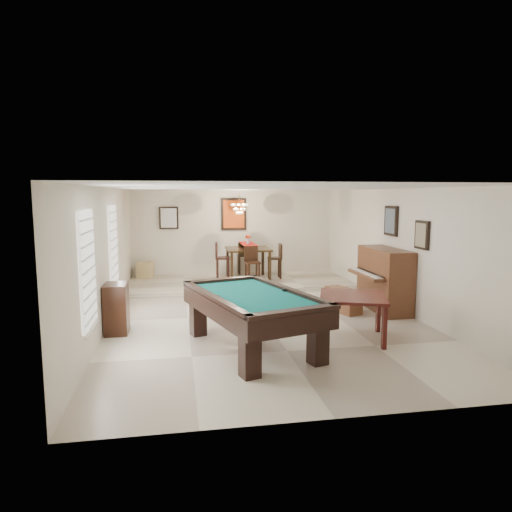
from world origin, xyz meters
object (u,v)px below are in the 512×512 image
object	(u,v)px
apothecary_chest	(116,308)
dining_chair_east	(275,261)
dining_table	(248,261)
corner_bench	(145,270)
dining_chair_north	(244,258)
chandelier	(239,205)
upright_piano	(378,280)
piano_bench	(343,300)
square_table	(352,317)
dining_chair_west	(223,261)
flower_vase	(248,239)
dining_chair_south	(252,265)
pool_table	(252,321)

from	to	relation	value
apothecary_chest	dining_chair_east	distance (m)	5.66
dining_table	corner_bench	xyz separation A→B (m)	(-2.87, 0.66, -0.27)
dining_chair_north	dining_chair_east	size ratio (longest dim) A/B	0.99
chandelier	dining_table	bearing A→B (deg)	43.70
upright_piano	piano_bench	world-z (taller)	upright_piano
corner_bench	chandelier	size ratio (longest dim) A/B	0.82
upright_piano	dining_chair_north	size ratio (longest dim) A/B	1.65
chandelier	apothecary_chest	bearing A→B (deg)	-125.04
square_table	upright_piano	world-z (taller)	upright_piano
dining_chair_west	dining_chair_east	size ratio (longest dim) A/B	1.07
dining_table	flower_vase	world-z (taller)	flower_vase
dining_chair_north	dining_table	bearing A→B (deg)	92.32
dining_chair_west	chandelier	xyz separation A→B (m)	(0.44, -0.25, 1.56)
apothecary_chest	flower_vase	distance (m)	5.27
flower_vase	chandelier	world-z (taller)	chandelier
corner_bench	dining_chair_west	bearing A→B (deg)	-17.23
upright_piano	apothecary_chest	xyz separation A→B (m)	(-5.31, -0.73, -0.22)
flower_vase	dining_chair_north	xyz separation A→B (m)	(-0.01, 0.76, -0.64)
dining_chair_north	corner_bench	size ratio (longest dim) A/B	1.96
dining_chair_east	apothecary_chest	bearing A→B (deg)	-39.53
dining_chair_south	chandelier	size ratio (longest dim) A/B	1.65
dining_chair_east	square_table	bearing A→B (deg)	5.31
piano_bench	dining_table	distance (m)	3.81
dining_chair_south	flower_vase	bearing A→B (deg)	86.80
pool_table	flower_vase	xyz separation A→B (m)	(0.79, 5.47, 0.80)
square_table	piano_bench	world-z (taller)	square_table
pool_table	square_table	world-z (taller)	pool_table
piano_bench	dining_chair_north	size ratio (longest dim) A/B	0.92
apothecary_chest	dining_table	size ratio (longest dim) A/B	0.75
dining_chair_west	dining_chair_north	bearing A→B (deg)	-34.72
apothecary_chest	dining_chair_south	world-z (taller)	dining_chair_south
pool_table	square_table	distance (m)	1.79
dining_chair_east	chandelier	size ratio (longest dim) A/B	1.63
square_table	dining_table	xyz separation A→B (m)	(-0.99, 5.28, 0.23)
dining_chair_west	corner_bench	bearing A→B (deg)	80.20
dining_chair_north	flower_vase	bearing A→B (deg)	92.32
upright_piano	chandelier	world-z (taller)	chandelier
apothecary_chest	dining_chair_west	distance (m)	4.83
flower_vase	corner_bench	bearing A→B (deg)	166.98
dining_table	corner_bench	bearing A→B (deg)	166.98
upright_piano	dining_chair_south	size ratio (longest dim) A/B	1.61
apothecary_chest	dining_table	bearing A→B (deg)	54.16
dining_table	dining_chair_north	world-z (taller)	dining_table
apothecary_chest	chandelier	xyz separation A→B (m)	(2.78, 3.96, 1.75)
pool_table	corner_bench	world-z (taller)	pool_table
piano_bench	apothecary_chest	distance (m)	4.62
dining_chair_south	upright_piano	bearing A→B (deg)	-54.03
dining_table	dining_chair_east	distance (m)	0.76
pool_table	corner_bench	xyz separation A→B (m)	(-2.08, 6.13, -0.10)
apothecary_chest	flower_vase	bearing A→B (deg)	54.16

